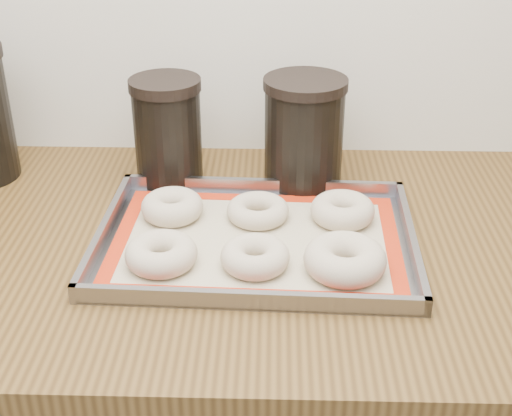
{
  "coord_description": "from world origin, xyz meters",
  "views": [
    {
      "loc": [
        0.14,
        0.76,
        1.45
      ],
      "look_at": [
        0.11,
        1.66,
        0.96
      ],
      "focal_mm": 50.0,
      "sensor_mm": 36.0,
      "label": 1
    }
  ],
  "objects_px": {
    "bagel_front_mid": "(255,256)",
    "bagel_front_right": "(345,259)",
    "canister_right": "(304,132)",
    "bagel_back_left": "(172,207)",
    "bagel_back_right": "(343,210)",
    "baking_tray": "(256,240)",
    "canister_mid": "(168,131)",
    "bagel_front_left": "(161,254)",
    "bagel_back_mid": "(258,211)"
  },
  "relations": [
    {
      "from": "bagel_front_right",
      "to": "bagel_front_left",
      "type": "bearing_deg",
      "value": 177.48
    },
    {
      "from": "bagel_back_left",
      "to": "bagel_back_right",
      "type": "bearing_deg",
      "value": -0.87
    },
    {
      "from": "bagel_back_mid",
      "to": "bagel_back_right",
      "type": "xyz_separation_m",
      "value": [
        0.13,
        -0.0,
        0.0
      ]
    },
    {
      "from": "baking_tray",
      "to": "canister_mid",
      "type": "relative_size",
      "value": 2.59
    },
    {
      "from": "bagel_front_mid",
      "to": "canister_right",
      "type": "xyz_separation_m",
      "value": [
        0.07,
        0.27,
        0.07
      ]
    },
    {
      "from": "bagel_front_right",
      "to": "bagel_back_right",
      "type": "bearing_deg",
      "value": 86.76
    },
    {
      "from": "bagel_back_mid",
      "to": "canister_mid",
      "type": "bearing_deg",
      "value": 137.59
    },
    {
      "from": "bagel_front_mid",
      "to": "canister_right",
      "type": "distance_m",
      "value": 0.29
    },
    {
      "from": "bagel_front_right",
      "to": "bagel_back_right",
      "type": "distance_m",
      "value": 0.14
    },
    {
      "from": "bagel_front_mid",
      "to": "bagel_back_left",
      "type": "bearing_deg",
      "value": 133.81
    },
    {
      "from": "baking_tray",
      "to": "canister_mid",
      "type": "xyz_separation_m",
      "value": [
        -0.15,
        0.21,
        0.08
      ]
    },
    {
      "from": "bagel_front_left",
      "to": "bagel_front_mid",
      "type": "bearing_deg",
      "value": -0.86
    },
    {
      "from": "canister_mid",
      "to": "bagel_front_right",
      "type": "bearing_deg",
      "value": -45.87
    },
    {
      "from": "baking_tray",
      "to": "bagel_back_left",
      "type": "distance_m",
      "value": 0.15
    },
    {
      "from": "bagel_front_left",
      "to": "bagel_back_right",
      "type": "bearing_deg",
      "value": 26.92
    },
    {
      "from": "bagel_back_right",
      "to": "canister_right",
      "type": "distance_m",
      "value": 0.17
    },
    {
      "from": "bagel_front_left",
      "to": "bagel_front_right",
      "type": "height_order",
      "value": "bagel_front_right"
    },
    {
      "from": "bagel_back_mid",
      "to": "bagel_back_left",
      "type": "bearing_deg",
      "value": 178.6
    },
    {
      "from": "baking_tray",
      "to": "bagel_front_right",
      "type": "bearing_deg",
      "value": -32.63
    },
    {
      "from": "bagel_front_right",
      "to": "canister_right",
      "type": "distance_m",
      "value": 0.3
    },
    {
      "from": "bagel_back_right",
      "to": "baking_tray",
      "type": "bearing_deg",
      "value": -153.83
    },
    {
      "from": "bagel_front_right",
      "to": "bagel_back_left",
      "type": "xyz_separation_m",
      "value": [
        -0.25,
        0.15,
        -0.0
      ]
    },
    {
      "from": "baking_tray",
      "to": "bagel_back_mid",
      "type": "height_order",
      "value": "bagel_back_mid"
    },
    {
      "from": "baking_tray",
      "to": "bagel_back_right",
      "type": "distance_m",
      "value": 0.15
    },
    {
      "from": "baking_tray",
      "to": "canister_mid",
      "type": "bearing_deg",
      "value": 126.66
    },
    {
      "from": "bagel_front_right",
      "to": "canister_right",
      "type": "bearing_deg",
      "value": 99.76
    },
    {
      "from": "bagel_front_right",
      "to": "bagel_back_right",
      "type": "height_order",
      "value": "bagel_front_right"
    },
    {
      "from": "bagel_back_left",
      "to": "canister_right",
      "type": "bearing_deg",
      "value": 33.66
    },
    {
      "from": "bagel_front_right",
      "to": "bagel_back_right",
      "type": "xyz_separation_m",
      "value": [
        0.01,
        0.14,
        -0.0
      ]
    },
    {
      "from": "bagel_back_left",
      "to": "bagel_back_mid",
      "type": "distance_m",
      "value": 0.13
    },
    {
      "from": "canister_right",
      "to": "baking_tray",
      "type": "bearing_deg",
      "value": -109.82
    },
    {
      "from": "bagel_front_left",
      "to": "canister_right",
      "type": "bearing_deg",
      "value": 53.37
    },
    {
      "from": "canister_mid",
      "to": "bagel_back_mid",
      "type": "bearing_deg",
      "value": -42.41
    },
    {
      "from": "bagel_front_left",
      "to": "canister_right",
      "type": "relative_size",
      "value": 0.54
    },
    {
      "from": "bagel_back_mid",
      "to": "bagel_back_right",
      "type": "distance_m",
      "value": 0.13
    },
    {
      "from": "bagel_back_left",
      "to": "canister_mid",
      "type": "height_order",
      "value": "canister_mid"
    },
    {
      "from": "bagel_back_left",
      "to": "bagel_back_mid",
      "type": "bearing_deg",
      "value": -1.4
    },
    {
      "from": "bagel_front_left",
      "to": "bagel_back_left",
      "type": "xyz_separation_m",
      "value": [
        -0.0,
        0.14,
        0.0
      ]
    },
    {
      "from": "bagel_front_mid",
      "to": "canister_right",
      "type": "height_order",
      "value": "canister_right"
    },
    {
      "from": "baking_tray",
      "to": "bagel_back_mid",
      "type": "relative_size",
      "value": 4.93
    },
    {
      "from": "bagel_front_left",
      "to": "bagel_front_mid",
      "type": "height_order",
      "value": "bagel_front_left"
    },
    {
      "from": "baking_tray",
      "to": "bagel_front_right",
      "type": "distance_m",
      "value": 0.15
    },
    {
      "from": "canister_mid",
      "to": "bagel_front_left",
      "type": "bearing_deg",
      "value": -84.86
    },
    {
      "from": "baking_tray",
      "to": "bagel_back_left",
      "type": "relative_size",
      "value": 4.92
    },
    {
      "from": "bagel_back_left",
      "to": "bagel_back_right",
      "type": "distance_m",
      "value": 0.26
    },
    {
      "from": "bagel_back_left",
      "to": "canister_right",
      "type": "distance_m",
      "value": 0.26
    },
    {
      "from": "bagel_front_mid",
      "to": "bagel_front_right",
      "type": "height_order",
      "value": "bagel_front_right"
    },
    {
      "from": "bagel_front_left",
      "to": "bagel_front_right",
      "type": "relative_size",
      "value": 0.89
    },
    {
      "from": "bagel_back_left",
      "to": "bagel_back_mid",
      "type": "xyz_separation_m",
      "value": [
        0.13,
        -0.0,
        -0.0
      ]
    },
    {
      "from": "canister_mid",
      "to": "bagel_back_right",
      "type": "bearing_deg",
      "value": -26.52
    }
  ]
}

